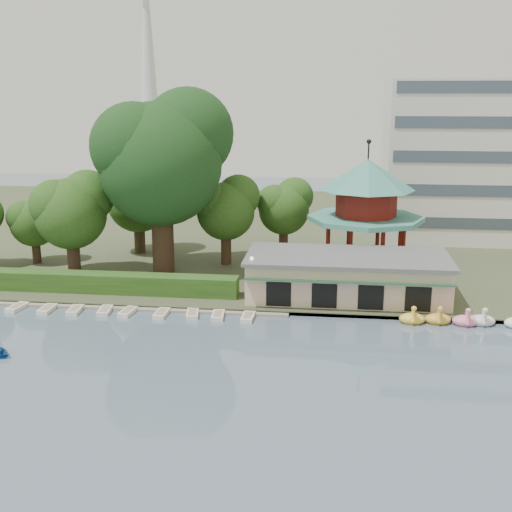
% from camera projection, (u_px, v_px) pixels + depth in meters
% --- Properties ---
extents(ground_plane, '(220.00, 220.00, 0.00)m').
position_uv_depth(ground_plane, '(189.00, 404.00, 39.84)').
color(ground_plane, slate).
rests_on(ground_plane, ground).
extents(shore, '(220.00, 70.00, 0.40)m').
position_uv_depth(shore, '(271.00, 229.00, 89.81)').
color(shore, '#424930').
rests_on(shore, ground).
extents(embankment, '(220.00, 0.60, 0.30)m').
position_uv_depth(embankment, '(233.00, 311.00, 56.45)').
color(embankment, gray).
rests_on(embankment, ground).
extents(dock, '(34.00, 1.60, 0.24)m').
position_uv_depth(dock, '(101.00, 306.00, 57.75)').
color(dock, gray).
rests_on(dock, ground).
extents(boathouse, '(18.60, 9.39, 3.90)m').
position_uv_depth(boathouse, '(347.00, 276.00, 59.23)').
color(boathouse, beige).
rests_on(boathouse, shore).
extents(pavilion, '(12.40, 12.40, 13.50)m').
position_uv_depth(pavilion, '(366.00, 203.00, 67.37)').
color(pavilion, beige).
rests_on(pavilion, shore).
extents(broadcast_tower, '(8.00, 8.00, 96.00)m').
position_uv_depth(broadcast_tower, '(147.00, 34.00, 170.95)').
color(broadcast_tower, silver).
rests_on(broadcast_tower, ground).
extents(hedge, '(30.00, 2.00, 1.80)m').
position_uv_depth(hedge, '(82.00, 282.00, 60.98)').
color(hedge, '#2C521B').
rests_on(hedge, shore).
extents(lamp_post, '(0.36, 0.36, 4.28)m').
position_uv_depth(lamp_post, '(252.00, 271.00, 57.12)').
color(lamp_post, black).
rests_on(lamp_post, shore).
extents(big_tree, '(13.88, 12.93, 19.01)m').
position_uv_depth(big_tree, '(162.00, 154.00, 64.85)').
color(big_tree, '#3A281C').
rests_on(big_tree, shore).
extents(small_trees, '(39.50, 17.39, 10.78)m').
position_uv_depth(small_trees, '(123.00, 208.00, 69.82)').
color(small_trees, '#3A281C').
rests_on(small_trees, shore).
extents(moored_rowboats, '(29.50, 2.71, 0.36)m').
position_uv_depth(moored_rowboats, '(89.00, 310.00, 56.42)').
color(moored_rowboats, silver).
rests_on(moored_rowboats, ground).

